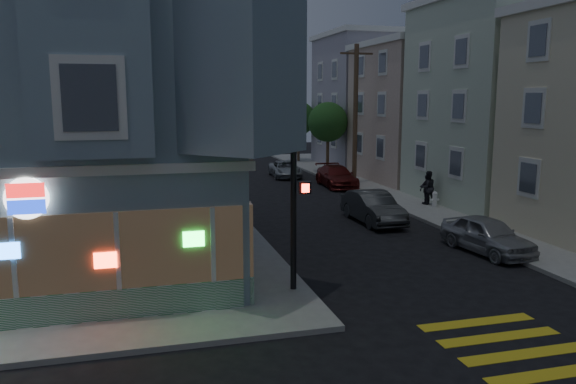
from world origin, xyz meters
name	(u,v)px	position (x,y,z in m)	size (l,w,h in m)	color
sidewalk_ne	(507,180)	(23.00, 23.00, 0.07)	(24.00, 42.00, 0.15)	gray
corner_building	(9,96)	(-6.00, 10.98, 5.82)	(14.60, 14.60, 11.40)	slate
row_house_b	(538,104)	(19.50, 16.00, 5.40)	(12.00, 8.60, 10.50)	beige
row_house_c	(450,114)	(19.50, 25.00, 4.65)	(12.00, 8.60, 9.00)	tan
row_house_d	(394,102)	(19.50, 34.00, 5.40)	(12.00, 8.60, 10.50)	#9992A1
utility_pole	(355,113)	(12.00, 24.00, 4.80)	(2.20, 0.30, 9.00)	#4C3826
street_tree_near	(328,122)	(12.20, 30.00, 3.94)	(3.00, 3.00, 5.30)	#4C3826
street_tree_far	(298,118)	(12.20, 38.00, 3.94)	(3.00, 3.00, 5.30)	#4C3826
pedestrian_a	(428,188)	(13.00, 16.05, 1.04)	(0.87, 0.68, 1.79)	black
pedestrian_b	(427,190)	(13.00, 16.10, 0.94)	(0.92, 0.38, 1.57)	#232128
parked_car_a	(487,235)	(10.70, 7.38, 0.69)	(1.63, 4.05, 1.38)	#A0A2A7
parked_car_b	(373,207)	(8.65, 13.26, 0.73)	(1.55, 4.45, 1.47)	#313436
parked_car_c	(337,176)	(10.70, 23.84, 0.69)	(1.92, 4.72, 1.37)	maroon
parked_car_d	(285,169)	(8.60, 29.04, 0.59)	(1.97, 4.26, 1.18)	#9CA3A6
traffic_signal	(296,163)	(2.52, 4.86, 3.92)	(0.68, 0.62, 5.58)	black
fire_hydrant	(435,199)	(13.00, 15.27, 0.58)	(0.47, 0.27, 0.82)	white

